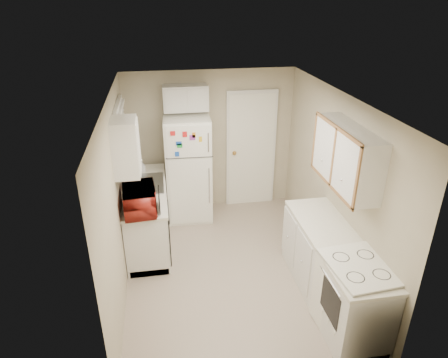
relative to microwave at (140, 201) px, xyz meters
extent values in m
plane|color=#BFAC97|center=(1.15, -0.23, -1.05)|extent=(3.80, 3.80, 0.00)
plane|color=white|center=(1.15, -0.23, 1.35)|extent=(3.80, 3.80, 0.00)
plane|color=#B8AD90|center=(-0.25, -0.23, 0.15)|extent=(3.80, 3.80, 0.00)
plane|color=#B8AD90|center=(2.55, -0.23, 0.15)|extent=(3.80, 3.80, 0.00)
plane|color=#B8AD90|center=(1.15, 1.67, 0.15)|extent=(2.80, 2.80, 0.00)
plane|color=#B8AD90|center=(1.15, -2.13, 0.15)|extent=(2.80, 2.80, 0.00)
cube|color=silver|center=(0.05, 0.67, -0.60)|extent=(0.60, 1.80, 0.90)
cube|color=black|center=(0.34, 0.07, -0.56)|extent=(0.03, 0.58, 0.72)
cube|color=gray|center=(0.05, 0.82, -0.19)|extent=(0.54, 0.74, 0.16)
imported|color=#9F1F15|center=(0.00, 0.00, 0.00)|extent=(0.62, 0.38, 0.40)
imported|color=beige|center=(0.00, 1.29, -0.05)|extent=(0.10, 0.10, 0.18)
cube|color=silver|center=(-0.21, 0.82, 0.55)|extent=(0.10, 0.98, 1.08)
cube|color=silver|center=(-0.10, -0.01, 0.75)|extent=(0.30, 0.45, 0.70)
cube|color=white|center=(0.74, 1.34, -0.17)|extent=(0.75, 0.73, 1.75)
cube|color=silver|center=(0.75, 1.52, 0.95)|extent=(0.70, 0.30, 0.40)
cube|color=white|center=(1.85, 1.63, -0.03)|extent=(0.86, 0.06, 2.08)
cube|color=silver|center=(2.25, -1.03, -0.60)|extent=(0.60, 2.00, 0.90)
cube|color=white|center=(2.28, -1.58, -0.58)|extent=(0.69, 0.82, 0.94)
cube|color=silver|center=(2.40, -0.73, 0.75)|extent=(0.30, 1.20, 0.70)
camera|label=1|loc=(0.33, -4.66, 2.45)|focal=32.00mm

